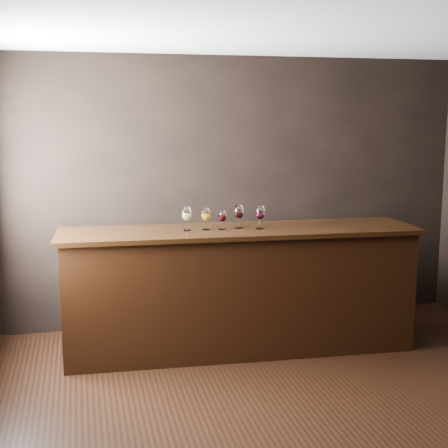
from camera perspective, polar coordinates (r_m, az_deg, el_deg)
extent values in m
plane|color=black|center=(4.91, 7.26, -16.70)|extent=(5.00, 5.00, 0.00)
cube|color=black|center=(6.59, 0.71, 2.99)|extent=(5.00, 0.02, 2.80)
cube|color=silver|center=(4.44, 8.08, 17.67)|extent=(5.00, 4.50, 0.02)
cube|color=black|center=(5.87, 1.42, -6.23)|extent=(3.23, 0.85, 1.12)
cube|color=black|center=(5.74, 1.44, -0.64)|extent=(3.35, 0.93, 0.04)
cube|color=black|center=(6.55, 0.26, -5.87)|extent=(2.29, 0.40, 0.82)
cylinder|color=white|center=(5.67, -3.42, -0.54)|extent=(0.08, 0.08, 0.00)
cylinder|color=white|center=(5.67, -3.42, -0.12)|extent=(0.01, 0.01, 0.08)
ellipsoid|color=white|center=(5.65, -3.44, 0.92)|extent=(0.09, 0.09, 0.13)
cylinder|color=white|center=(5.64, -3.44, 1.50)|extent=(0.07, 0.07, 0.01)
ellipsoid|color=#B9C363|center=(5.65, -3.43, 0.71)|extent=(0.07, 0.07, 0.06)
cylinder|color=white|center=(5.69, -1.68, -0.49)|extent=(0.07, 0.07, 0.00)
cylinder|color=white|center=(5.69, -1.68, -0.10)|extent=(0.01, 0.01, 0.08)
ellipsoid|color=white|center=(5.67, -1.69, 0.87)|extent=(0.08, 0.08, 0.12)
cylinder|color=white|center=(5.66, -1.69, 1.40)|extent=(0.06, 0.06, 0.01)
ellipsoid|color=orange|center=(5.67, -1.68, 0.67)|extent=(0.07, 0.07, 0.05)
cylinder|color=white|center=(5.70, -0.15, -0.47)|extent=(0.06, 0.06, 0.00)
cylinder|color=white|center=(5.70, -0.15, -0.13)|extent=(0.01, 0.01, 0.07)
ellipsoid|color=white|center=(5.68, -0.15, 0.74)|extent=(0.08, 0.08, 0.11)
cylinder|color=white|center=(5.67, -0.15, 1.21)|extent=(0.06, 0.06, 0.01)
ellipsoid|color=black|center=(5.68, -0.15, 0.56)|extent=(0.06, 0.06, 0.05)
cylinder|color=white|center=(5.77, 1.36, -0.35)|extent=(0.08, 0.08, 0.00)
cylinder|color=white|center=(5.77, 1.36, 0.07)|extent=(0.01, 0.01, 0.08)
ellipsoid|color=white|center=(5.75, 1.37, 1.10)|extent=(0.09, 0.09, 0.13)
cylinder|color=white|center=(5.74, 1.37, 1.67)|extent=(0.07, 0.07, 0.01)
ellipsoid|color=black|center=(5.75, 1.37, 0.89)|extent=(0.07, 0.07, 0.06)
cylinder|color=white|center=(5.75, 3.31, -0.40)|extent=(0.08, 0.08, 0.00)
cylinder|color=white|center=(5.74, 3.31, 0.02)|extent=(0.01, 0.01, 0.08)
ellipsoid|color=white|center=(5.72, 3.32, 1.06)|extent=(0.09, 0.09, 0.13)
cylinder|color=white|center=(5.72, 3.33, 1.64)|extent=(0.07, 0.07, 0.01)
ellipsoid|color=black|center=(5.73, 3.32, 0.85)|extent=(0.07, 0.07, 0.06)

